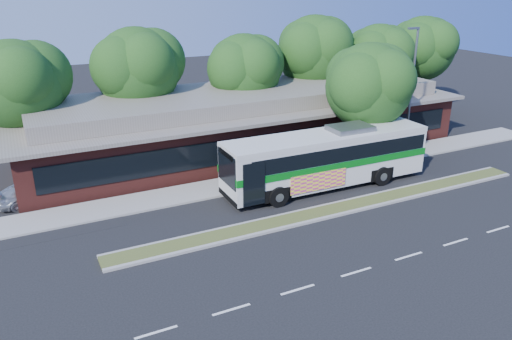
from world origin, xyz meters
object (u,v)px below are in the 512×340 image
object	(u,v)px
lamp_post	(411,89)
sidewalk_tree	(372,83)
sedan	(34,192)
transit_bus	(327,155)

from	to	relation	value
lamp_post	sidewalk_tree	size ratio (longest dim) A/B	1.10
lamp_post	sedan	world-z (taller)	lamp_post
transit_bus	sidewalk_tree	size ratio (longest dim) A/B	1.60
sedan	sidewalk_tree	distance (m)	22.25
sidewalk_tree	lamp_post	bearing A→B (deg)	-6.12
lamp_post	sidewalk_tree	distance (m)	3.23
lamp_post	transit_bus	xyz separation A→B (m)	(-8.26, -2.20, -2.85)
lamp_post	transit_bus	world-z (taller)	lamp_post
lamp_post	sidewalk_tree	xyz separation A→B (m)	(-3.15, 0.34, 0.63)
lamp_post	sedan	size ratio (longest dim) A/B	2.13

